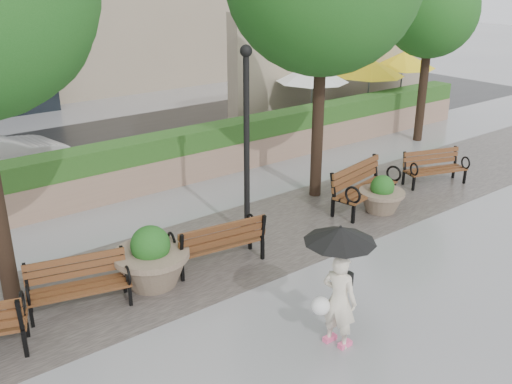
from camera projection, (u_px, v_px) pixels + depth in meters
ground at (358, 300)px, 9.79m from camera, size 100.00×100.00×0.00m
cobble_strip at (252, 239)px, 12.00m from camera, size 28.00×3.20×0.01m
hedge_wall at (159, 162)px, 14.71m from camera, size 24.00×0.80×1.35m
cafe_wall at (339, 61)px, 21.83m from camera, size 10.00×0.60×4.00m
cafe_hedge at (370, 113)px, 20.49m from camera, size 8.00×0.50×0.90m
asphalt_street at (98, 150)px, 17.90m from camera, size 40.00×7.00×0.00m
bench_1 at (80, 295)px, 9.45m from camera, size 1.74×1.04×0.88m
bench_2 at (218, 251)px, 10.87m from camera, size 1.85×0.94×0.95m
bench_3 at (364, 196)px, 13.44m from camera, size 2.06×1.14×1.05m
bench_4 at (434, 175)px, 14.95m from camera, size 1.76×1.14×0.89m
planter_left at (152, 262)px, 10.13m from camera, size 1.36×1.36×1.14m
planter_right at (381, 198)px, 13.24m from camera, size 1.06×1.06×0.89m
lamppost at (247, 158)px, 11.50m from camera, size 0.28×0.28×3.99m
tree_2 at (432, 14)px, 17.59m from camera, size 3.06×2.89×5.57m
patio_umb_white at (313, 73)px, 19.38m from camera, size 2.50×2.50×2.30m
patio_umb_yellow_a at (370, 68)px, 20.43m from camera, size 2.50×2.50×2.30m
patio_umb_yellow_b at (403, 60)px, 22.07m from camera, size 2.50×2.50×2.30m
pedestrian at (339, 275)px, 8.26m from camera, size 1.05×1.05×1.93m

